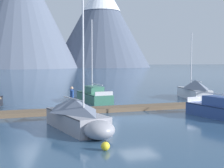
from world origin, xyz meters
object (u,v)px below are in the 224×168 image
sailboat_second_berth (78,115)px  mooring_buoy_inner_mooring (105,146)px  sailboat_far_berth (194,89)px  person_on_dock (72,96)px  sailboat_mid_dock_port (92,95)px  sailboat_mid_dock_starboard (221,110)px

sailboat_second_berth → mooring_buoy_inner_mooring: size_ratio=17.30×
sailboat_far_berth → person_on_dock: bearing=-159.3°
sailboat_second_berth → sailboat_mid_dock_port: 13.68m
sailboat_far_berth → sailboat_mid_dock_starboard: bearing=-113.3°
sailboat_mid_dock_starboard → person_on_dock: sailboat_mid_dock_starboard is taller
person_on_dock → mooring_buoy_inner_mooring: bearing=-93.7°
sailboat_far_berth → mooring_buoy_inner_mooring: 22.42m
sailboat_far_berth → person_on_dock: sailboat_far_berth is taller
sailboat_mid_dock_starboard → sailboat_second_berth: bearing=-175.9°
sailboat_mid_dock_starboard → person_on_dock: (-9.29, 6.02, 0.67)m
person_on_dock → sailboat_second_berth: bearing=-98.2°
sailboat_second_berth → sailboat_mid_dock_starboard: sailboat_second_berth is taller
sailboat_mid_dock_starboard → sailboat_mid_dock_port: bearing=116.2°
mooring_buoy_inner_mooring → sailboat_far_berth: bearing=48.3°
sailboat_second_berth → sailboat_mid_dock_port: size_ratio=1.04×
sailboat_mid_dock_port → mooring_buoy_inner_mooring: (-3.97, -17.63, -0.39)m
sailboat_far_berth → sailboat_mid_dock_port: bearing=175.2°
sailboat_mid_dock_port → sailboat_far_berth: size_ratio=1.15×
sailboat_mid_dock_port → person_on_dock: size_ratio=4.74×
sailboat_far_berth → mooring_buoy_inner_mooring: (-14.92, -16.72, -0.76)m
sailboat_mid_dock_port → person_on_dock: 7.08m
sailboat_mid_dock_starboard → sailboat_far_berth: (4.90, 11.36, 0.37)m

